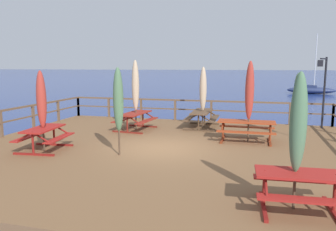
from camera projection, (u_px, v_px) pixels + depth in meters
ground_plane at (161, 170)px, 11.46m from camera, size 600.00×600.00×0.00m
wooden_deck at (161, 159)px, 11.40m from camera, size 13.51×12.05×0.81m
railing_waterside_far at (193, 106)px, 16.84m from camera, size 13.31×0.10×1.09m
railing_side_left at (1, 119)px, 12.92m from camera, size 0.10×11.85×1.09m
picnic_table_mid_left at (246, 126)px, 12.29m from camera, size 2.09×1.40×0.78m
picnic_table_front_right at (44, 134)px, 10.96m from camera, size 1.56×1.82×0.78m
picnic_table_mid_right at (202, 115)px, 15.05m from camera, size 1.41×2.16×0.78m
picnic_table_back_right at (299, 183)px, 6.36m from camera, size 1.74×1.49×0.78m
picnic_table_back_left at (135, 117)px, 14.49m from camera, size 1.58×2.05×0.78m
patio_umbrella_tall_back_right at (250, 91)px, 12.00m from camera, size 0.32×0.32×3.00m
patio_umbrella_short_front at (41, 100)px, 10.83m from camera, size 0.32×0.32×2.67m
patio_umbrella_short_mid at (203, 89)px, 14.84m from camera, size 0.32×0.32×2.77m
patio_umbrella_tall_mid_right at (298, 123)px, 6.25m from camera, size 0.32×0.32×2.71m
patio_umbrella_tall_front at (135, 86)px, 14.31m from camera, size 0.32×0.32×3.07m
patio_umbrella_short_back at (297, 96)px, 12.87m from camera, size 0.32×0.32×2.55m
patio_umbrella_tall_mid_left at (118, 100)px, 10.15m from camera, size 0.32×0.32×2.77m
lamp_post_hooked at (323, 82)px, 14.44m from camera, size 0.47×0.59×3.20m
sailboat_distant at (311, 90)px, 43.09m from camera, size 6.11×2.15×7.72m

